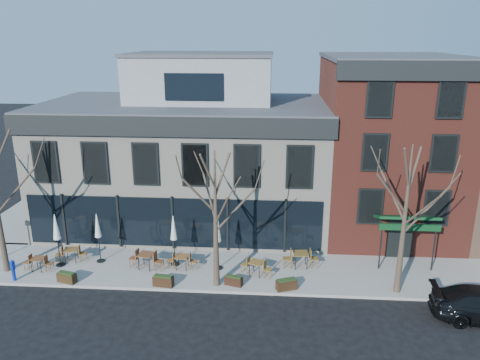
{
  "coord_description": "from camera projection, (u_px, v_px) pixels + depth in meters",
  "views": [
    {
      "loc": [
        5.69,
        -24.94,
        12.33
      ],
      "look_at": [
        3.77,
        2.0,
        3.94
      ],
      "focal_mm": 35.0,
      "sensor_mm": 36.0,
      "label": 1
    }
  ],
  "objects": [
    {
      "name": "planter_0",
      "position": [
        67.0,
        277.0,
        24.01
      ],
      "size": [
        1.06,
        0.65,
        0.55
      ],
      "color": "#322410",
      "rests_on": "sidewalk_front"
    },
    {
      "name": "planter_2",
      "position": [
        234.0,
        281.0,
        23.74
      ],
      "size": [
        0.96,
        0.61,
        0.5
      ],
      "color": "black",
      "rests_on": "sidewalk_front"
    },
    {
      "name": "cafe_set_1",
      "position": [
        71.0,
        254.0,
        26.17
      ],
      "size": [
        1.78,
        0.8,
        0.91
      ],
      "color": "brown",
      "rests_on": "sidewalk_front"
    },
    {
      "name": "cafe_set_5",
      "position": [
        301.0,
        258.0,
        25.51
      ],
      "size": [
        1.99,
        0.85,
        1.04
      ],
      "color": "brown",
      "rests_on": "sidewalk_front"
    },
    {
      "name": "call_box",
      "position": [
        13.0,
        269.0,
        24.08
      ],
      "size": [
        0.25,
        0.24,
        1.19
      ],
      "color": "#0E2CB6",
      "rests_on": "sidewalk_front"
    },
    {
      "name": "umbrella_0",
      "position": [
        56.0,
        230.0,
        25.2
      ],
      "size": [
        0.48,
        0.48,
        3.03
      ],
      "color": "black",
      "rests_on": "sidewalk_front"
    },
    {
      "name": "cafe_set_0",
      "position": [
        39.0,
        263.0,
        25.19
      ],
      "size": [
        1.67,
        0.71,
        0.87
      ],
      "color": "brown",
      "rests_on": "sidewalk_front"
    },
    {
      "name": "umbrella_2",
      "position": [
        174.0,
        230.0,
        25.34
      ],
      "size": [
        0.46,
        0.46,
        2.89
      ],
      "color": "black",
      "rests_on": "sidewalk_front"
    },
    {
      "name": "umbrella_1",
      "position": [
        98.0,
        228.0,
        25.68
      ],
      "size": [
        0.46,
        0.46,
        2.87
      ],
      "color": "black",
      "rests_on": "sidewalk_front"
    },
    {
      "name": "planter_1",
      "position": [
        163.0,
        281.0,
        23.65
      ],
      "size": [
        1.07,
        0.55,
        0.57
      ],
      "color": "black",
      "rests_on": "sidewalk_front"
    },
    {
      "name": "cafe_set_3",
      "position": [
        182.0,
        260.0,
        25.39
      ],
      "size": [
        1.71,
        0.7,
        0.9
      ],
      "color": "brown",
      "rests_on": "sidewalk_front"
    },
    {
      "name": "cafe_set_4",
      "position": [
        256.0,
        267.0,
        24.7
      ],
      "size": [
        1.78,
        1.05,
        0.92
      ],
      "color": "brown",
      "rests_on": "sidewalk_front"
    },
    {
      "name": "planter_3",
      "position": [
        286.0,
        284.0,
        23.31
      ],
      "size": [
        1.1,
        0.74,
        0.57
      ],
      "color": "#322010",
      "rests_on": "sidewalk_front"
    },
    {
      "name": "umbrella_3",
      "position": [
        218.0,
        231.0,
        24.84
      ],
      "size": [
        0.5,
        0.5,
        3.11
      ],
      "color": "black",
      "rests_on": "sidewalk_front"
    },
    {
      "name": "ground",
      "position": [
        174.0,
        252.0,
        27.8
      ],
      "size": [
        120.0,
        120.0,
        0.0
      ],
      "primitive_type": "plane",
      "color": "black",
      "rests_on": "ground"
    },
    {
      "name": "cafe_set_2",
      "position": [
        146.0,
        259.0,
        25.37
      ],
      "size": [
        2.02,
        0.92,
        1.04
      ],
      "color": "brown",
      "rests_on": "sidewalk_front"
    },
    {
      "name": "red_brick_building",
      "position": [
        387.0,
        144.0,
        29.99
      ],
      "size": [
        8.2,
        11.78,
        11.18
      ],
      "color": "maroon",
      "rests_on": "ground"
    },
    {
      "name": "sidewalk_side",
      "position": [
        40.0,
        210.0,
        34.25
      ],
      "size": [
        4.5,
        12.0,
        0.15
      ],
      "primitive_type": "cube",
      "color": "gray",
      "rests_on": "ground"
    },
    {
      "name": "corner_building",
      "position": [
        188.0,
        154.0,
        31.22
      ],
      "size": [
        18.39,
        10.39,
        11.1
      ],
      "color": "beige",
      "rests_on": "ground"
    },
    {
      "name": "sidewalk_front",
      "position": [
        225.0,
        270.0,
        25.51
      ],
      "size": [
        33.5,
        4.7,
        0.15
      ],
      "primitive_type": "cube",
      "color": "gray",
      "rests_on": "ground"
    },
    {
      "name": "tree_mid",
      "position": [
        216.0,
        218.0,
        22.75
      ],
      "size": [
        3.5,
        3.55,
        7.04
      ],
      "color": "#382B21",
      "rests_on": "sidewalk_front"
    },
    {
      "name": "tree_right",
      "position": [
        405.0,
        219.0,
        22.07
      ],
      "size": [
        3.72,
        3.77,
        7.48
      ],
      "color": "#382B21",
      "rests_on": "sidewalk_front"
    }
  ]
}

